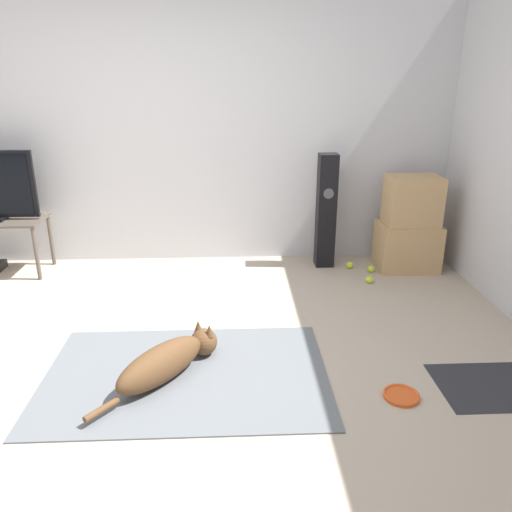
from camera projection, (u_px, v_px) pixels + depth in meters
The scene contains 12 objects.
ground_plane at pixel (159, 371), 3.12m from camera, with size 12.00×12.00×0.00m, color #B2A38E.
wall_back at pixel (181, 129), 4.66m from camera, with size 8.00×0.06×2.55m.
area_rug at pixel (186, 375), 3.07m from camera, with size 1.73×1.14×0.01m.
dog at pixel (168, 360), 3.01m from camera, with size 0.68×0.81×0.23m.
frisbee at pixel (401, 395), 2.86m from camera, with size 0.21×0.21×0.03m.
cardboard_box_lower at pixel (407, 246), 4.73m from camera, with size 0.55×0.40×0.44m.
cardboard_box_upper at pixel (413, 201), 4.57m from camera, with size 0.47×0.35×0.45m.
floor_speaker at pixel (326, 211), 4.70m from camera, with size 0.17×0.18×1.08m.
tennis_ball_by_boxes at pixel (371, 269), 4.68m from camera, with size 0.07×0.07×0.07m.
tennis_ball_near_speaker at pixel (369, 280), 4.43m from camera, with size 0.07×0.07×0.07m.
tennis_ball_loose_on_carpet at pixel (350, 265), 4.78m from camera, with size 0.07×0.07×0.07m.
door_mat at pixel (502, 386), 2.97m from camera, with size 0.77×0.50×0.01m.
Camera 1 is at (0.48, -2.71, 1.74)m, focal length 35.00 mm.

